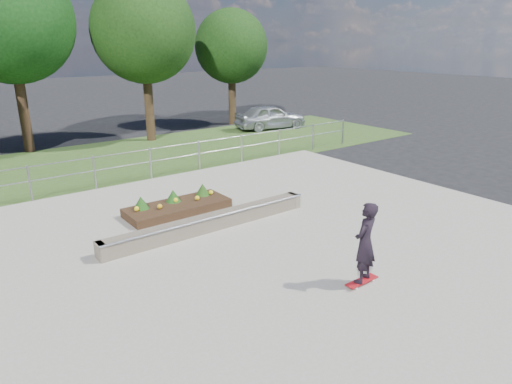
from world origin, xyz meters
TOP-DOWN VIEW (x-y plane):
  - ground at (0.00, 0.00)m, footprint 120.00×120.00m
  - grass_verge at (0.00, 11.00)m, footprint 30.00×8.00m
  - concrete_slab at (0.00, 0.00)m, footprint 15.00×15.00m
  - fence at (0.00, 7.50)m, footprint 20.06×0.06m
  - tree_mid_left at (-2.50, 15.00)m, footprint 5.25×5.25m
  - tree_mid_right at (3.00, 14.00)m, footprint 4.90×4.90m
  - tree_far_right at (9.00, 15.50)m, footprint 4.20×4.20m
  - grind_ledge at (-0.76, 2.22)m, footprint 6.00×0.44m
  - planter_bed at (-0.83, 3.96)m, footprint 3.00×1.20m
  - skateboarder at (0.21, -2.09)m, footprint 0.80×0.57m
  - parked_car at (9.81, 12.85)m, footprint 4.31×2.39m

SIDE VIEW (x-z plane):
  - ground at x=0.00m, z-range 0.00..0.00m
  - grass_verge at x=0.00m, z-range 0.00..0.02m
  - concrete_slab at x=0.00m, z-range 0.00..0.06m
  - planter_bed at x=-0.83m, z-range -0.06..0.55m
  - grind_ledge at x=-0.76m, z-range 0.05..0.48m
  - parked_car at x=9.81m, z-range 0.00..1.39m
  - fence at x=0.00m, z-range 0.17..1.37m
  - skateboarder at x=0.21m, z-range 0.09..1.86m
  - tree_far_right at x=9.00m, z-range 1.18..7.78m
  - tree_mid_right at x=3.00m, z-range 1.38..9.08m
  - tree_mid_left at x=-2.50m, z-range 1.48..9.73m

